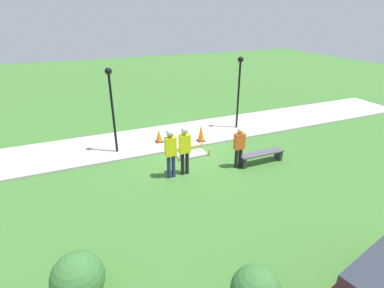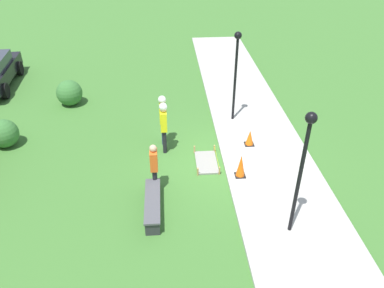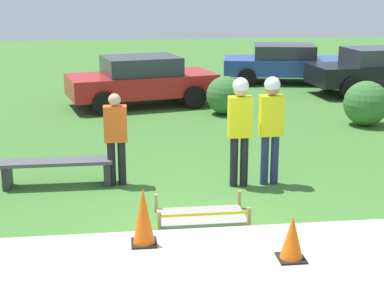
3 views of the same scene
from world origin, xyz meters
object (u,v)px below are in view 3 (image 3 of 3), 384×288
object	(u,v)px
parked_car_red	(141,80)
parked_car_black	(381,70)
traffic_cone_near_patch	(143,216)
worker_supervisor	(240,121)
traffic_cone_far_patch	(292,238)
bystander_in_orange_shirt	(116,134)
parked_car_blue	(284,63)
park_bench	(57,167)
worker_assistant	(271,120)

from	to	relation	value
parked_car_red	parked_car_black	bearing A→B (deg)	-6.32
traffic_cone_near_patch	worker_supervisor	xyz separation A→B (m)	(1.77, 2.41, 0.68)
worker_supervisor	parked_car_red	distance (m)	7.41
traffic_cone_far_patch	parked_car_red	xyz separation A→B (m)	(-1.45, 10.35, 0.36)
traffic_cone_near_patch	parked_car_black	world-z (taller)	parked_car_black
bystander_in_orange_shirt	parked_car_blue	xyz separation A→B (m)	(5.93, 10.41, -0.21)
traffic_cone_far_patch	worker_supervisor	size ratio (longest dim) A/B	0.30
worker_supervisor	parked_car_black	distance (m)	10.30
traffic_cone_far_patch	parked_car_red	world-z (taller)	parked_car_red
traffic_cone_far_patch	park_bench	xyz separation A→B (m)	(-3.20, 3.47, -0.05)
traffic_cone_near_patch	parked_car_black	bearing A→B (deg)	52.73
traffic_cone_near_patch	parked_car_red	world-z (taller)	parked_car_red
traffic_cone_near_patch	park_bench	distance (m)	3.13
worker_assistant	bystander_in_orange_shirt	bearing A→B (deg)	173.66
parked_car_black	parked_car_red	world-z (taller)	parked_car_black
traffic_cone_near_patch	bystander_in_orange_shirt	distance (m)	2.79
park_bench	parked_car_blue	size ratio (longest dim) A/B	0.43
worker_assistant	bystander_in_orange_shirt	distance (m)	2.70
worker_supervisor	parked_car_black	size ratio (longest dim) A/B	0.41
park_bench	parked_car_black	distance (m)	12.23
park_bench	parked_car_red	size ratio (longest dim) A/B	0.43
traffic_cone_far_patch	worker_supervisor	world-z (taller)	worker_supervisor
parked_car_black	park_bench	bearing A→B (deg)	-144.74
traffic_cone_near_patch	bystander_in_orange_shirt	size ratio (longest dim) A/B	0.49
park_bench	bystander_in_orange_shirt	world-z (taller)	bystander_in_orange_shirt
worker_assistant	parked_car_red	size ratio (longest dim) A/B	0.43
parked_car_black	parked_car_red	size ratio (longest dim) A/B	1.04
worker_supervisor	traffic_cone_far_patch	bearing A→B (deg)	-89.12
park_bench	parked_car_blue	xyz separation A→B (m)	(6.96, 10.35, 0.37)
park_bench	worker_assistant	xyz separation A→B (m)	(3.71, -0.36, 0.83)
parked_car_black	parked_car_blue	bearing A→B (deg)	129.52
worker_supervisor	parked_car_blue	xyz separation A→B (m)	(3.81, 10.74, -0.46)
bystander_in_orange_shirt	parked_car_blue	bearing A→B (deg)	60.35
park_bench	worker_assistant	size ratio (longest dim) A/B	1.00
parked_car_red	parked_car_blue	distance (m)	6.25
traffic_cone_far_patch	worker_supervisor	bearing A→B (deg)	90.88
parked_car_black	parked_car_red	xyz separation A→B (m)	(-7.67, -0.90, -0.03)
worker_supervisor	bystander_in_orange_shirt	size ratio (longest dim) A/B	1.17
traffic_cone_near_patch	parked_car_blue	size ratio (longest dim) A/B	0.18
worker_supervisor	parked_car_blue	bearing A→B (deg)	70.49
worker_assistant	parked_car_blue	world-z (taller)	worker_assistant
parked_car_black	bystander_in_orange_shirt	bearing A→B (deg)	-141.20
traffic_cone_far_patch	parked_car_red	size ratio (longest dim) A/B	0.13
parked_car_black	traffic_cone_far_patch	bearing A→B (deg)	-123.20
bystander_in_orange_shirt	traffic_cone_near_patch	bearing A→B (deg)	-82.72
traffic_cone_far_patch	worker_assistant	size ratio (longest dim) A/B	0.30
traffic_cone_far_patch	parked_car_red	bearing A→B (deg)	97.95
traffic_cone_far_patch	worker_assistant	bearing A→B (deg)	80.73
bystander_in_orange_shirt	park_bench	bearing A→B (deg)	176.39
bystander_in_orange_shirt	parked_car_red	world-z (taller)	bystander_in_orange_shirt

